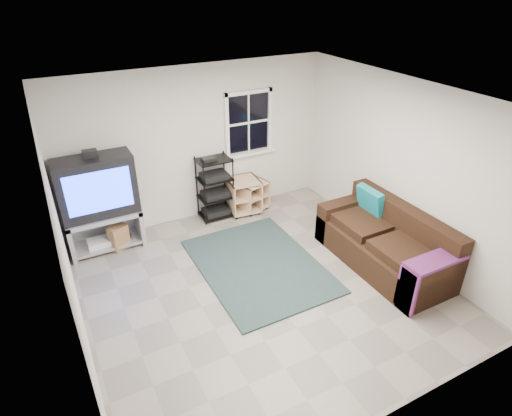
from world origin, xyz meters
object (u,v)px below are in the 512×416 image
side_table_right (250,193)px  sofa (386,244)px  tv_unit (98,196)px  av_rack (215,192)px  side_table_left (243,194)px

side_table_right → sofa: size_ratio=0.28×
sofa → tv_unit: bearing=146.3°
side_table_right → sofa: (0.98, -2.42, 0.02)m
av_rack → sofa: size_ratio=0.54×
side_table_right → sofa: 2.62m
side_table_left → side_table_right: size_ratio=1.04×
tv_unit → av_rack: (1.89, 0.07, -0.40)m
tv_unit → side_table_right: size_ratio=2.72×
tv_unit → side_table_right: 2.63m
av_rack → side_table_right: bearing=-1.4°
tv_unit → av_rack: size_ratio=1.44×
av_rack → side_table_right: (0.67, -0.02, -0.18)m
tv_unit → side_table_right: bearing=1.2°
av_rack → side_table_right: size_ratio=1.89×
tv_unit → side_table_left: tv_unit is taller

